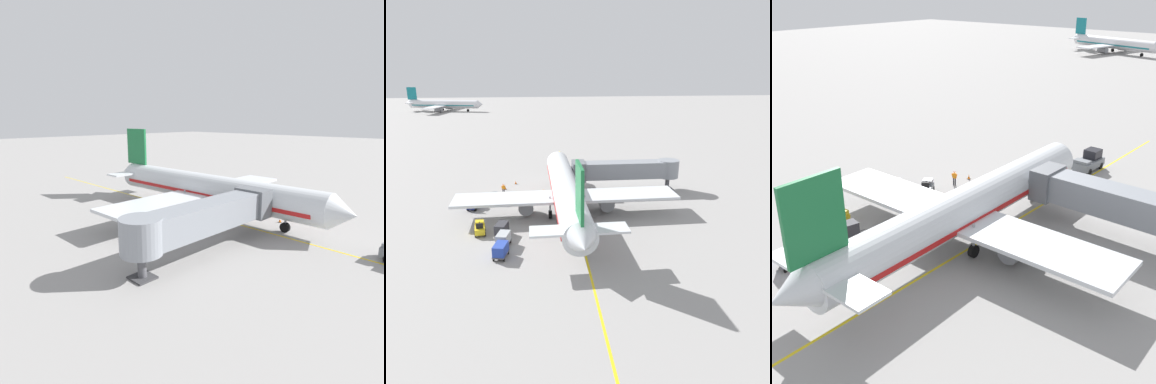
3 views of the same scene
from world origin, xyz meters
The scene contains 17 objects.
ground_plane centered at (0.00, 0.00, 0.00)m, with size 400.00×400.00×0.00m, color gray.
gate_lead_in_line centered at (0.00, 0.00, 0.00)m, with size 0.24×80.00×0.01m, color gold.
parked_airliner centered at (-1.18, 0.00, 3.19)m, with size 30.11×37.27×10.63m.
jet_bridge centered at (9.10, 9.12, 3.46)m, with size 17.34×3.50×4.98m.
pushback_tractor centered at (-1.27, 23.50, 1.10)m, with size 2.31×4.45×2.40m.
baggage_tug_lead centered at (-11.17, 5.30, 0.71)m, with size 2.38×2.75×1.62m.
baggage_tug_trailing centered at (-14.11, 3.00, 0.71)m, with size 1.91×2.74×1.62m.
baggage_tug_spare centered at (-12.12, -5.79, 0.71)m, with size 1.58×2.64×1.62m.
baggage_cart_front centered at (-9.42, -6.74, 0.95)m, with size 1.72×2.98×1.58m.
baggage_cart_second_in_train centered at (-8.98, -9.58, 0.95)m, with size 1.72×2.98×1.58m.
baggage_cart_third_in_train centered at (-9.04, -12.34, 0.95)m, with size 1.72×2.98×1.58m.
ground_crew_wing_walker centered at (-7.47, 1.69, 0.95)m, with size 0.61×0.54×1.69m.
ground_crew_loader centered at (-10.50, 9.06, 0.95)m, with size 0.71×0.36×1.69m.
safety_cone_nose_left centered at (-4.18, 9.27, 0.29)m, with size 0.36×0.36×0.59m.
safety_cone_nose_right centered at (-8.89, 14.43, 0.29)m, with size 0.36×0.36×0.59m.
safety_cone_wing_tip centered at (-10.44, 11.53, 0.29)m, with size 0.36×0.36×0.59m.
distant_taxiing_airliner centered at (-45.85, 126.64, 3.03)m, with size 35.22×28.90×10.10m.
Camera 3 is at (23.51, -29.03, 21.26)m, focal length 45.42 mm.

